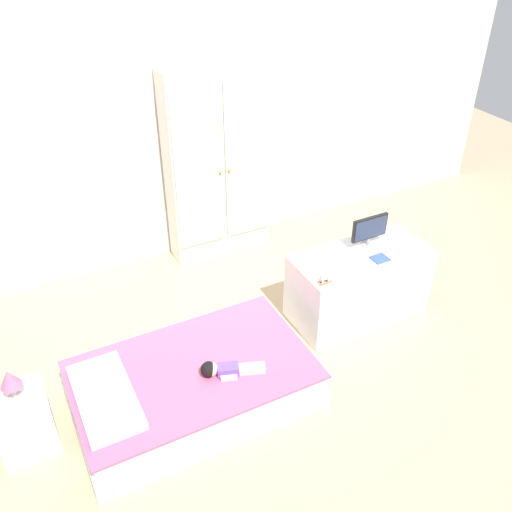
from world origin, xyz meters
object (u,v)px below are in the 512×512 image
Objects in this scene: wardrobe at (218,164)px; tv_stand at (358,284)px; doll at (221,369)px; table_lamp at (10,380)px; book_blue at (380,259)px; bed at (194,384)px; tv_monitor at (370,229)px; nightstand at (24,421)px; rocking_horse_toy at (326,276)px.

wardrobe is 1.63× the size of tv_stand.
table_lamp is (-1.12, 0.24, 0.22)m from doll.
book_blue is (0.61, -1.40, -0.27)m from wardrobe.
tv_monitor is at bearing 11.95° from bed.
doll reaches higher than bed.
doll is 0.38× the size of tv_stand.
bed is 3.80× the size of doll.
nightstand reaches higher than bed.
bed is 0.25m from doll.
book_blue is at bearing -100.29° from tv_monitor.
tv_monitor is at bearing 24.83° from rocking_horse_toy.
wardrobe is 1.38m from tv_monitor.
table_lamp is 0.13× the size of wardrobe.
tv_stand reaches higher than doll.
wardrobe is (0.87, 1.53, 0.68)m from bed.
rocking_horse_toy is 0.98× the size of book_blue.
book_blue is (0.49, 0.05, -0.05)m from rocking_horse_toy.
doll is (0.14, -0.12, 0.17)m from bed.
rocking_horse_toy is (1.97, -0.05, 0.06)m from table_lamp.
book_blue reaches higher than nightstand.
bed is at bearing 139.58° from doll.
tv_stand is (2.39, 0.11, 0.07)m from nightstand.
nightstand is at bearing 167.67° from doll.
book_blue is at bearing 6.31° from rocking_horse_toy.
nightstand is 2.39m from tv_stand.
rocking_horse_toy is at bearing -173.69° from book_blue.
rocking_horse_toy is (0.86, 0.20, 0.28)m from doll.
wardrobe is at bearing 112.57° from tv_stand.
tv_stand is 3.44× the size of tv_monitor.
tv_monitor reaches higher than tv_stand.
nightstand is (-0.98, 0.13, 0.06)m from bed.
rocking_horse_toy reaches higher than nightstand.
bed is 1.64m from tv_monitor.
tv_stand is (1.41, 0.24, 0.13)m from bed.
nightstand is at bearing 172.66° from bed.
table_lamp reaches higher than bed.
tv_monitor is 0.58m from rocking_horse_toy.
bed is 3.79× the size of nightstand.
doll is 1.85× the size of table_lamp.
doll is 1.32× the size of tv_monitor.
rocking_horse_toy is at bearing -1.34° from table_lamp.
bed is 1.54m from book_blue.
wardrobe is 5.60× the size of tv_monitor.
rocking_horse_toy is at bearing -158.76° from tv_stand.
bed is at bearing -119.68° from wardrobe.
tv_monitor is (1.38, 0.44, 0.36)m from doll.
rocking_horse_toy reaches higher than table_lamp.
wardrobe reaches higher than tv_stand.
rocking_horse_toy is (0.12, -1.45, -0.23)m from wardrobe.
wardrobe is 13.88× the size of book_blue.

